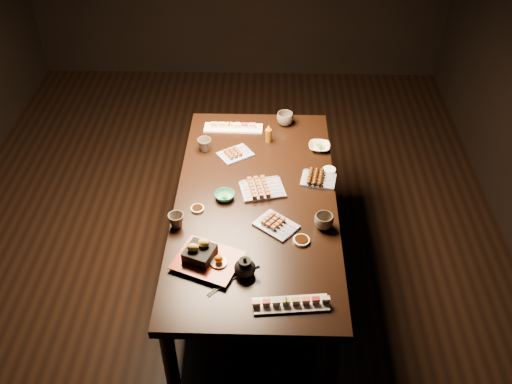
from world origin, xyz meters
TOP-DOWN VIEW (x-y plane):
  - ground at (0.00, 0.00)m, footprint 5.00×5.00m
  - dining_table at (0.25, -0.40)m, footprint 1.09×1.89m
  - sushi_platter_near at (0.43, -1.13)m, footprint 0.36×0.13m
  - sushi_platter_far at (0.08, 0.32)m, footprint 0.38×0.11m
  - yakitori_plate_center at (0.28, -0.31)m, footprint 0.28×0.23m
  - yakitori_plate_right at (0.36, -0.61)m, footprint 0.26×0.25m
  - yakitori_plate_left at (0.11, 0.03)m, footprint 0.24×0.23m
  - tsukune_plate at (0.61, -0.21)m, footprint 0.22×0.18m
  - edamame_bowl_green at (0.07, -0.38)m, footprint 0.12×0.12m
  - edamame_bowl_cream at (0.63, 0.11)m, footprint 0.14×0.14m
  - tempura_tray at (0.02, -0.88)m, footprint 0.38×0.35m
  - teacup_near_left at (-0.17, -0.62)m, footprint 0.10×0.10m
  - teacup_mid_right at (0.61, -0.60)m, footprint 0.13×0.13m
  - teacup_far_left at (-0.09, 0.08)m, footprint 0.09×0.09m
  - teacup_far_right at (0.42, 0.38)m, footprint 0.11×0.11m
  - teapot at (0.21, -0.95)m, footprint 0.14×0.14m
  - condiment_bottle at (0.31, 0.18)m, footprint 0.05×0.05m
  - sauce_dish_west at (-0.07, -0.48)m, footprint 0.10×0.10m
  - sauce_dish_east at (0.68, -0.12)m, footprint 0.08×0.08m
  - sauce_dish_se at (0.49, -0.72)m, footprint 0.10×0.10m
  - sauce_dish_nw at (0.04, 0.31)m, footprint 0.12×0.12m
  - chopsticks_near at (0.12, -1.01)m, footprint 0.17×0.16m
  - chopsticks_se at (0.38, -1.18)m, footprint 0.24×0.04m

SIDE VIEW (x-z plane):
  - ground at x=0.00m, z-range 0.00..0.00m
  - dining_table at x=0.25m, z-range 0.00..0.75m
  - chopsticks_near at x=0.12m, z-range 0.75..0.76m
  - chopsticks_se at x=0.38m, z-range 0.75..0.76m
  - sauce_dish_west at x=-0.07m, z-range 0.75..0.76m
  - sauce_dish_east at x=0.68m, z-range 0.75..0.76m
  - sauce_dish_nw at x=0.04m, z-range 0.75..0.76m
  - sauce_dish_se at x=0.49m, z-range 0.75..0.77m
  - edamame_bowl_cream at x=0.63m, z-range 0.75..0.78m
  - edamame_bowl_green at x=0.07m, z-range 0.75..0.79m
  - sushi_platter_near at x=0.43m, z-range 0.75..0.79m
  - sushi_platter_far at x=0.08m, z-range 0.75..0.80m
  - yakitori_plate_left at x=0.11m, z-range 0.75..0.80m
  - tsukune_plate at x=0.61m, z-range 0.75..0.80m
  - yakitori_plate_right at x=0.36m, z-range 0.75..0.80m
  - yakitori_plate_center at x=0.28m, z-range 0.75..0.81m
  - teacup_near_left at x=-0.17m, z-range 0.75..0.83m
  - teacup_mid_right at x=0.61m, z-range 0.75..0.83m
  - teacup_far_left at x=-0.09m, z-range 0.75..0.83m
  - teacup_far_right at x=0.42m, z-range 0.75..0.84m
  - teapot at x=0.21m, z-range 0.75..0.86m
  - tempura_tray at x=0.02m, z-range 0.75..0.86m
  - condiment_bottle at x=0.31m, z-range 0.75..0.87m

